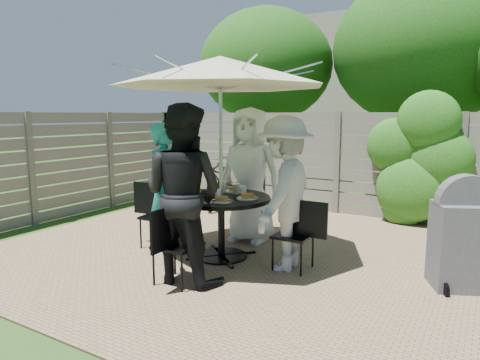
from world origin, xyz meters
The scene contains 23 objects.
backyard_envelope centered at (0.09, 10.29, 2.61)m, with size 60.00×60.00×5.00m.
patio_table centered at (-0.45, -0.14, 0.56)m, with size 1.30×1.30×0.80m.
umbrella centered at (-0.45, -0.14, 2.30)m, with size 2.74×2.74×2.49m.
chair_back centered at (-0.52, 0.82, 0.28)m, with size 0.50×0.71×0.95m.
person_back centered at (-0.51, 0.69, 0.95)m, with size 0.93×0.61×1.90m, color white.
chair_left centered at (-1.41, -0.21, 0.27)m, with size 0.65×0.45×0.89m.
person_left centered at (-1.28, -0.20, 0.85)m, with size 0.62×0.41×1.70m, color teal.
chair_front centered at (-0.38, -1.10, 0.26)m, with size 0.44×0.64×0.88m.
person_front centered at (-0.39, -0.97, 0.96)m, with size 0.93×0.73×1.92m, color black.
chair_right centered at (0.51, -0.07, 0.25)m, with size 0.61×0.41×0.84m.
person_right centered at (0.38, -0.08, 0.90)m, with size 1.16×0.67×1.80m, color #B6B5B1.
plate_back centered at (-0.48, 0.22, 0.82)m, with size 0.26×0.26×0.06m.
plate_left centered at (-0.81, -0.16, 0.82)m, with size 0.26×0.26×0.06m.
plate_front centered at (-0.43, -0.50, 0.82)m, with size 0.26×0.26×0.06m.
plate_right centered at (-0.09, -0.11, 0.82)m, with size 0.26×0.26×0.06m.
plate_extra centered at (-0.25, -0.43, 0.82)m, with size 0.24×0.24×0.06m.
glass_back centered at (-0.57, 0.11, 0.87)m, with size 0.07×0.07×0.14m, color silver.
glass_front centered at (-0.33, -0.39, 0.87)m, with size 0.07×0.07×0.14m, color silver.
glass_right centered at (-0.20, -0.02, 0.87)m, with size 0.07×0.07×0.14m, color silver.
syrup_jug centered at (-0.52, -0.09, 0.88)m, with size 0.09×0.09×0.16m, color #59280C.
coffee_cup centered at (-0.37, 0.09, 0.86)m, with size 0.08×0.08×0.12m, color #C6B293.
bicycle centered at (-2.26, 2.60, 0.52)m, with size 0.69×1.98×1.04m, color #333338.
bbq_grill centered at (2.22, 0.32, 0.55)m, with size 0.72×0.65×1.21m.
Camera 1 is at (2.41, -4.50, 1.80)m, focal length 32.00 mm.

